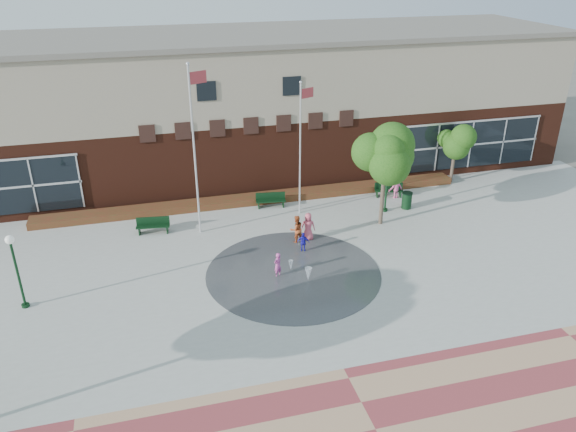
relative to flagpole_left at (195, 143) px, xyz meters
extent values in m
plane|color=#666056|center=(3.74, -8.48, -5.12)|extent=(120.00, 120.00, 0.00)
cube|color=#A8A8A0|center=(3.74, -4.48, -5.11)|extent=(46.00, 18.00, 0.01)
cube|color=#95373B|center=(3.74, -15.48, -5.11)|extent=(46.00, 6.00, 0.01)
cylinder|color=#383A3D|center=(3.74, -5.48, -5.11)|extent=(8.40, 8.40, 0.01)
cube|color=#4C2013|center=(3.74, 9.02, -2.87)|extent=(44.00, 10.00, 4.50)
cube|color=gray|center=(3.74, 9.02, 1.63)|extent=(44.00, 10.00, 4.50)
cube|color=slate|center=(3.74, 9.02, 3.93)|extent=(44.40, 10.40, 0.30)
cube|color=black|center=(18.74, 4.00, -3.00)|extent=(10.00, 0.12, 3.19)
cube|color=black|center=(1.24, 4.00, 1.68)|extent=(1.10, 0.10, 1.10)
cube|color=black|center=(6.24, 4.00, 1.68)|extent=(1.10, 0.10, 1.10)
cube|color=maroon|center=(3.74, 3.12, -5.12)|extent=(26.00, 1.20, 0.40)
cylinder|color=silver|center=(-0.05, -0.02, -0.59)|extent=(0.11, 0.11, 9.05)
sphere|color=silver|center=(-0.05, -0.02, 3.99)|extent=(0.18, 0.18, 0.18)
cube|color=#B1353A|center=(0.41, 0.18, 3.27)|extent=(0.91, 0.43, 0.61)
cylinder|color=silver|center=(5.89, 0.93, -1.30)|extent=(0.10, 0.10, 7.63)
sphere|color=silver|center=(5.89, 0.93, 2.56)|extent=(0.16, 0.16, 0.16)
cube|color=#B1353A|center=(6.30, 1.09, 1.92)|extent=(0.82, 0.36, 0.54)
cylinder|color=black|center=(-8.28, -5.11, -3.54)|extent=(0.11, 0.11, 3.16)
cylinder|color=black|center=(-8.28, -5.11, -5.04)|extent=(0.33, 0.33, 0.15)
sphere|color=white|center=(-8.28, -5.11, -1.79)|extent=(0.37, 0.37, 0.37)
cylinder|color=black|center=(10.84, -0.14, -3.44)|extent=(0.12, 0.12, 3.35)
cylinder|color=black|center=(10.84, -0.14, -5.04)|extent=(0.35, 0.35, 0.16)
sphere|color=white|center=(10.84, -0.14, -1.59)|extent=(0.39, 0.39, 0.39)
cube|color=black|center=(-2.54, 0.51, -4.67)|extent=(1.84, 0.73, 0.06)
cube|color=black|center=(-2.51, 0.72, -4.44)|extent=(1.78, 0.29, 0.45)
cube|color=black|center=(4.45, 2.13, -4.68)|extent=(1.82, 0.72, 0.06)
cube|color=black|center=(4.48, 2.35, -4.45)|extent=(1.76, 0.28, 0.44)
cube|color=black|center=(11.93, 1.74, -4.68)|extent=(1.82, 0.94, 0.06)
cube|color=black|center=(11.99, 1.95, -4.46)|extent=(1.70, 0.52, 0.44)
cylinder|color=black|center=(12.24, -0.10, -4.63)|extent=(0.59, 0.59, 0.98)
cylinder|color=black|center=(12.24, -0.10, -4.12)|extent=(0.62, 0.62, 0.06)
cylinder|color=#403329|center=(9.93, -1.60, -3.47)|extent=(0.22, 0.22, 3.30)
cylinder|color=#403329|center=(16.93, 2.92, -3.93)|extent=(0.21, 0.21, 2.38)
cone|color=white|center=(4.24, -6.30, -5.12)|extent=(0.34, 0.34, 0.66)
cone|color=white|center=(3.69, -5.17, -5.12)|extent=(0.23, 0.23, 0.51)
imported|color=#CB499E|center=(2.95, -5.51, -4.50)|extent=(0.54, 0.50, 1.24)
imported|color=#B14D23|center=(4.73, -2.47, -4.35)|extent=(0.86, 0.73, 1.53)
imported|color=#DC546B|center=(5.42, -2.36, -4.35)|extent=(0.87, 0.71, 1.54)
imported|color=#1E17B3|center=(4.80, -3.55, -4.58)|extent=(0.68, 0.48, 1.08)
imported|color=#EF5999|center=(12.26, 1.50, -4.41)|extent=(0.94, 0.57, 1.42)
camera|label=1|loc=(-2.49, -27.68, 9.12)|focal=35.00mm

